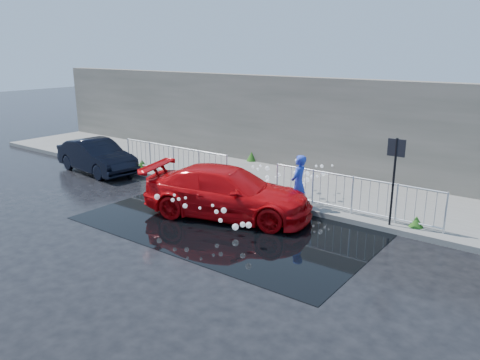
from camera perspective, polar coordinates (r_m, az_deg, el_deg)
The scene contains 13 objects.
ground at distance 12.63m, azimuth -5.69°, elevation -6.08°, with size 90.00×90.00×0.00m, color black.
pavement at distance 16.43m, azimuth 6.11°, elevation -0.61°, with size 30.00×4.00×0.15m, color #62625E.
curb at distance 14.81m, azimuth 2.14°, elevation -2.35°, with size 30.00×0.25×0.16m, color #62625E.
retaining_wall at distance 17.92m, azimuth 9.92°, elevation 6.60°, with size 30.00×0.60×3.50m, color #565348.
puddle at distance 13.04m, azimuth -1.08°, elevation -5.26°, with size 8.00×5.00×0.01m, color black.
sign_post at distance 12.64m, azimuth 18.33°, elevation 1.42°, with size 0.45×0.06×2.50m.
railing_left at distance 17.37m, azimuth -8.09°, elevation 2.48°, with size 5.05×0.05×1.10m.
railing_right at distance 13.53m, azimuth 13.53°, elevation -1.64°, with size 5.05×0.05×1.10m.
weeds at distance 16.12m, azimuth 4.25°, elevation 0.05°, with size 12.17×3.93×0.42m.
water_spray at distance 14.02m, azimuth 2.68°, elevation -0.90°, with size 3.44×5.43×1.01m.
red_car at distance 13.39m, azimuth -1.52°, elevation -1.51°, with size 1.98×4.88×1.42m, color #C3070B.
dark_car at distance 19.01m, azimuth -17.08°, elevation 2.78°, with size 1.35×3.87×1.28m, color black.
person at distance 13.77m, azimuth 7.14°, elevation -0.48°, with size 0.63×0.41×1.72m, color blue.
Camera 1 is at (7.98, -8.60, 4.69)m, focal length 35.00 mm.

